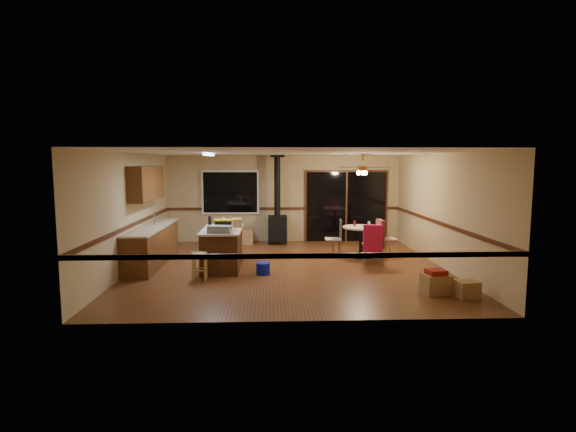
{
  "coord_description": "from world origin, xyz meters",
  "views": [
    {
      "loc": [
        -0.42,
        -10.03,
        2.38
      ],
      "look_at": [
        0.0,
        0.3,
        1.15
      ],
      "focal_mm": 28.0,
      "sensor_mm": 36.0,
      "label": 1
    }
  ],
  "objects": [
    {
      "name": "chair_right",
      "position": [
        2.4,
        1.11,
        0.6
      ],
      "size": [
        0.49,
        0.45,
        0.7
      ],
      "color": "#C6A693",
      "rests_on": "ground"
    },
    {
      "name": "blue_bucket",
      "position": [
        -0.57,
        -0.6,
        0.12
      ],
      "size": [
        0.32,
        0.32,
        0.25
      ],
      "primitive_type": "cylinder",
      "rotation": [
        0.0,
        0.0,
        -0.09
      ],
      "color": "#0B16A1",
      "rests_on": "floor"
    },
    {
      "name": "countertop",
      "position": [
        -3.2,
        0.5,
        0.88
      ],
      "size": [
        0.64,
        3.04,
        0.04
      ],
      "primitive_type": "cube",
      "color": "#BDB093",
      "rests_on": "lower_cabinets"
    },
    {
      "name": "glass_red",
      "position": [
        1.73,
        1.17,
        0.85
      ],
      "size": [
        0.06,
        0.06,
        0.14
      ],
      "primitive_type": "cylinder",
      "rotation": [
        0.0,
        0.0,
        -0.17
      ],
      "color": "#590C14",
      "rests_on": "dining_table"
    },
    {
      "name": "toolbox_grey",
      "position": [
        -1.49,
        -0.56,
        0.98
      ],
      "size": [
        0.52,
        0.34,
        0.15
      ],
      "primitive_type": "cube",
      "rotation": [
        0.0,
        0.0,
        -0.14
      ],
      "color": "slate",
      "rests_on": "kitchen_island"
    },
    {
      "name": "upper_cabinets",
      "position": [
        -3.33,
        0.7,
        1.9
      ],
      "size": [
        0.35,
        2.0,
        0.8
      ],
      "primitive_type": "cube",
      "color": "#5A3216",
      "rests_on": "ground"
    },
    {
      "name": "bottle_white",
      "position": [
        -1.52,
        0.56,
        1.0
      ],
      "size": [
        0.08,
        0.08,
        0.19
      ],
      "primitive_type": "cylinder",
      "rotation": [
        0.0,
        0.0,
        0.25
      ],
      "color": "white",
      "rests_on": "kitchen_island"
    },
    {
      "name": "chair_rail",
      "position": [
        0.0,
        0.0,
        1.0
      ],
      "size": [
        7.0,
        7.0,
        0.08
      ],
      "primitive_type": null,
      "color": "#421F10",
      "rests_on": "ground"
    },
    {
      "name": "dining_table",
      "position": [
        1.88,
        1.07,
        0.53
      ],
      "size": [
        0.93,
        0.93,
        0.78
      ],
      "color": "black",
      "rests_on": "ground"
    },
    {
      "name": "lower_cabinets",
      "position": [
        -3.2,
        0.5,
        0.43
      ],
      "size": [
        0.6,
        3.0,
        0.86
      ],
      "primitive_type": "cube",
      "color": "#5A3216",
      "rests_on": "ground"
    },
    {
      "name": "kitchen_island",
      "position": [
        -1.5,
        0.0,
        0.45
      ],
      "size": [
        0.88,
        1.68,
        0.9
      ],
      "color": "#412310",
      "rests_on": "ground"
    },
    {
      "name": "fluorescent_strip",
      "position": [
        -1.8,
        0.3,
        2.56
      ],
      "size": [
        0.1,
        1.2,
        0.04
      ],
      "primitive_type": "cube",
      "color": "white",
      "rests_on": "ceiling"
    },
    {
      "name": "toolbox_black",
      "position": [
        -1.45,
        -0.14,
        1.0
      ],
      "size": [
        0.37,
        0.2,
        0.2
      ],
      "primitive_type": "cube",
      "rotation": [
        0.0,
        0.0,
        0.03
      ],
      "color": "black",
      "rests_on": "kitchen_island"
    },
    {
      "name": "box_corner_b",
      "position": [
        3.07,
        -2.42,
        0.15
      ],
      "size": [
        0.41,
        0.36,
        0.3
      ],
      "primitive_type": "cube",
      "rotation": [
        0.0,
        0.0,
        0.14
      ],
      "color": "#976F43",
      "rests_on": "floor"
    },
    {
      "name": "ceiling",
      "position": [
        0.0,
        0.0,
        2.6
      ],
      "size": [
        7.0,
        7.0,
        0.0
      ],
      "primitive_type": "plane",
      "rotation": [
        3.14,
        0.0,
        0.0
      ],
      "color": "silver",
      "rests_on": "ground"
    },
    {
      "name": "box_under_window",
      "position": [
        -1.19,
        3.1,
        0.21
      ],
      "size": [
        0.56,
        0.45,
        0.43
      ],
      "primitive_type": "cube",
      "rotation": [
        0.0,
        0.0,
        0.05
      ],
      "color": "#976F43",
      "rests_on": "floor"
    },
    {
      "name": "ceiling_fan",
      "position": [
        1.88,
        1.07,
        2.21
      ],
      "size": [
        0.24,
        0.24,
        0.55
      ],
      "color": "brown",
      "rests_on": "ceiling"
    },
    {
      "name": "bottle_dark",
      "position": [
        -1.77,
        0.0,
        1.04
      ],
      "size": [
        0.1,
        0.1,
        0.29
      ],
      "primitive_type": "cylinder",
      "rotation": [
        0.0,
        0.0,
        0.34
      ],
      "color": "black",
      "rests_on": "kitchen_island"
    },
    {
      "name": "bottle_pink",
      "position": [
        -1.45,
        0.05,
        1.02
      ],
      "size": [
        0.1,
        0.1,
        0.23
      ],
      "primitive_type": "cylinder",
      "rotation": [
        0.0,
        0.0,
        -0.38
      ],
      "color": "#D84C8C",
      "rests_on": "kitchen_island"
    },
    {
      "name": "wall_left",
      "position": [
        -3.5,
        0.0,
        1.3
      ],
      "size": [
        0.0,
        7.0,
        7.0
      ],
      "primitive_type": "plane",
      "rotation": [
        1.57,
        0.0,
        1.57
      ],
      "color": "tan",
      "rests_on": "ground"
    },
    {
      "name": "wall_right",
      "position": [
        3.5,
        0.0,
        1.3
      ],
      "size": [
        0.0,
        7.0,
        7.0
      ],
      "primitive_type": "plane",
      "rotation": [
        1.57,
        0.0,
        -1.57
      ],
      "color": "tan",
      "rests_on": "ground"
    },
    {
      "name": "box_on_island",
      "position": [
        -1.18,
        0.29,
        1.0
      ],
      "size": [
        0.25,
        0.32,
        0.19
      ],
      "primitive_type": "cube",
      "rotation": [
        0.0,
        0.0,
        0.13
      ],
      "color": "#976F43",
      "rests_on": "kitchen_island"
    },
    {
      "name": "window",
      "position": [
        -1.6,
        3.45,
        1.5
      ],
      "size": [
        1.72,
        0.1,
        1.32
      ],
      "primitive_type": "cube",
      "color": "black",
      "rests_on": "ground"
    },
    {
      "name": "sliding_door",
      "position": [
        1.9,
        3.45,
        1.05
      ],
      "size": [
        2.52,
        0.1,
        2.1
      ],
      "primitive_type": "cube",
      "color": "black",
      "rests_on": "ground"
    },
    {
      "name": "box_corner_a",
      "position": [
        2.61,
        -2.15,
        0.18
      ],
      "size": [
        0.52,
        0.46,
        0.35
      ],
      "primitive_type": "cube",
      "rotation": [
        0.0,
        0.0,
        0.17
      ],
      "color": "#976F43",
      "rests_on": "floor"
    },
    {
      "name": "wood_stove",
      "position": [
        -0.2,
        3.05,
        0.73
      ],
      "size": [
        0.55,
        0.5,
        2.52
      ],
      "color": "black",
      "rests_on": "ground"
    },
    {
      "name": "bar_stool",
      "position": [
        -1.85,
        -1.03,
        0.29
      ],
      "size": [
        0.32,
        0.32,
        0.57
      ],
      "primitive_type": "cylinder",
      "rotation": [
        0.0,
        0.0,
        -0.03
      ],
      "color": "tan",
      "rests_on": "floor"
    },
    {
      "name": "toolbox_yellow_lid",
      "position": [
        -1.45,
        -0.14,
        1.12
      ],
      "size": [
        0.41,
        0.22,
        0.03
      ],
      "primitive_type": "cube",
      "rotation": [
        0.0,
        0.0,
        0.03
      ],
      "color": "gold",
      "rests_on": "toolbox_black"
    },
    {
      "name": "box_small_red",
      "position": [
        2.61,
        -2.15,
        0.4
      ],
      "size": [
        0.38,
        0.33,
        0.09
      ],
      "primitive_type": "cube",
      "rotation": [
        0.0,
        0.0,
        0.17
      ],
      "color": "maroon",
      "rests_on": "box_corner_a"
    },
    {
      "name": "glass_cream",
      "position": [
        2.06,
        1.02,
        0.85
      ],
      "size": [
        0.07,
        0.07,
        0.14
      ],
      "primitive_type": "cylinder",
      "rotation": [
        0.0,
        0.0,
        0.11
      ],
      "color": "beige",
      "rests_on": "dining_table"
    },
    {
      "name": "floor",
      "position": [
        0.0,
        0.0,
        0.0
      ],
      "size": [
        7.0,
        7.0,
        0.0
      ],
      "primitive_type": "plane",
      "color": "#593118",
      "rests_on": "ground"
    },
    {
      "name": "chair_near",
      "position": [
        1.97,
        0.19,
        0.6
      ],
      "size": [
        0.45,
        0.49,
        0.7
      ],
      "color": "#C6A693",
      "rests_on": "ground"
    },
    {
      "name": "wall_front",
      "position": [
        0.0,
        -3.5,
        1.3
      ],
      "size": [
        7.0,
        0.0,
        7.0
      ],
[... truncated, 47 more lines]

